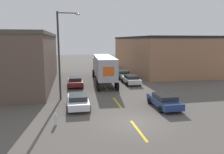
{
  "coord_description": "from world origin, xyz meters",
  "views": [
    {
      "loc": [
        -4.66,
        -15.56,
        6.4
      ],
      "look_at": [
        0.56,
        11.42,
        1.71
      ],
      "focal_mm": 35.0,
      "sensor_mm": 36.0,
      "label": 1
    }
  ],
  "objects": [
    {
      "name": "street_lamp",
      "position": [
        -5.54,
        8.19,
        5.3
      ],
      "size": [
        2.48,
        0.32,
        9.29
      ],
      "color": "#2D2D30",
      "rests_on": "ground_plane"
    },
    {
      "name": "warehouse_left",
      "position": [
        -13.8,
        17.34,
        3.69
      ],
      "size": [
        13.45,
        21.56,
        7.36
      ],
      "color": "brown",
      "rests_on": "ground_plane"
    },
    {
      "name": "warehouse_right",
      "position": [
        13.8,
        28.12,
        3.53
      ],
      "size": [
        13.45,
        25.78,
        7.04
      ],
      "color": "#9E7051",
      "rests_on": "ground_plane"
    },
    {
      "name": "semi_truck",
      "position": [
        0.3,
        17.18,
        2.41
      ],
      "size": [
        3.5,
        14.34,
        4.02
      ],
      "rotation": [
        0.0,
        0.0,
        -0.06
      ],
      "color": "navy",
      "rests_on": "ground_plane"
    },
    {
      "name": "fire_hydrant",
      "position": [
        -5.87,
        0.71,
        0.46
      ],
      "size": [
        0.22,
        0.22,
        0.93
      ],
      "color": "silver",
      "rests_on": "ground_plane"
    },
    {
      "name": "ground_plane",
      "position": [
        0.0,
        0.0,
        0.0
      ],
      "size": [
        160.0,
        160.0,
        0.0
      ],
      "primitive_type": "plane",
      "color": "#56514C"
    },
    {
      "name": "parked_car_left_near",
      "position": [
        -4.03,
        4.71,
        0.71
      ],
      "size": [
        2.11,
        4.46,
        1.32
      ],
      "color": "silver",
      "rests_on": "ground_plane"
    },
    {
      "name": "road_centerline",
      "position": [
        0.0,
        5.7,
        0.0
      ],
      "size": [
        0.2,
        18.05,
        0.01
      ],
      "color": "gold",
      "rests_on": "ground_plane"
    },
    {
      "name": "parked_car_right_mid",
      "position": [
        4.03,
        14.69,
        0.71
      ],
      "size": [
        2.11,
        4.46,
        1.32
      ],
      "color": "silver",
      "rests_on": "ground_plane"
    },
    {
      "name": "parked_car_right_far",
      "position": [
        4.03,
        19.82,
        0.71
      ],
      "size": [
        2.11,
        4.46,
        1.32
      ],
      "color": "#2D5B38",
      "rests_on": "ground_plane"
    },
    {
      "name": "parked_car_right_near",
      "position": [
        4.03,
        3.19,
        0.71
      ],
      "size": [
        2.11,
        4.46,
        1.32
      ],
      "color": "navy",
      "rests_on": "ground_plane"
    },
    {
      "name": "parked_car_left_far",
      "position": [
        -4.03,
        14.65,
        0.71
      ],
      "size": [
        2.11,
        4.46,
        1.32
      ],
      "color": "maroon",
      "rests_on": "ground_plane"
    }
  ]
}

